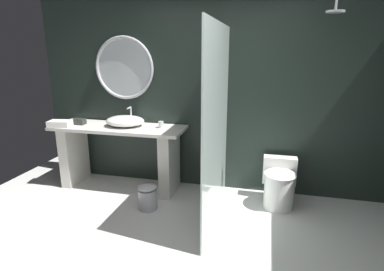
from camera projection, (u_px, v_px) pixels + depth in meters
The scene contains 11 objects.
back_wall_panel at pixel (211, 93), 4.13m from camera, with size 4.80×0.10×2.60m, color #1E2823.
vanity_counter at pixel (120, 150), 4.25m from camera, with size 1.80×0.60×0.87m.
vessel_sink at pixel (125, 121), 4.16m from camera, with size 0.52×0.43×0.23m.
tumbler_cup at pixel (161, 125), 4.06m from camera, with size 0.07×0.07×0.09m, color silver.
tissue_box at pixel (79, 122), 4.26m from camera, with size 0.16×0.11×0.08m, color #282D28.
round_wall_mirror at pixel (124, 68), 4.23m from camera, with size 0.85×0.04×0.85m.
shower_glass_panel at pixel (217, 126), 3.35m from camera, with size 0.02×1.57×2.13m, color silver.
rain_shower_head at pixel (336, 9), 3.09m from camera, with size 0.18×0.18×0.28m.
toilet at pixel (279, 185), 3.80m from camera, with size 0.41×0.53×0.56m.
waste_bin at pixel (148, 197), 3.73m from camera, with size 0.22×0.22×0.31m.
folded_hand_towel at pixel (60, 124), 4.13m from camera, with size 0.28×0.19×0.08m, color silver.
Camera 1 is at (0.73, -2.17, 1.85)m, focal length 29.12 mm.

